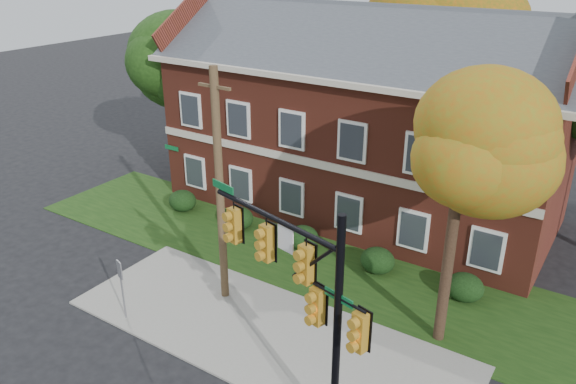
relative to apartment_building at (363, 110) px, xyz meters
The scene contains 15 objects.
ground 13.11m from the apartment_building, 80.50° to the right, with size 120.00×120.00×0.00m, color black.
sidewalk 12.18m from the apartment_building, 79.65° to the right, with size 14.00×5.00×0.08m, color gray.
grass_strip 8.01m from the apartment_building, 71.43° to the right, with size 30.00×6.00×0.04m, color #193811.
apartment_building is the anchor object (origin of this frame).
hedge_far_left 9.82m from the apartment_building, 143.11° to the right, with size 1.40×1.26×1.05m, color black.
hedge_left 7.73m from the apartment_building, 123.67° to the right, with size 1.40×1.26×1.05m, color black.
hedge_center 6.89m from the apartment_building, 90.00° to the right, with size 1.40×1.26×1.05m, color black.
hedge_right 7.73m from the apartment_building, 56.33° to the right, with size 1.40×1.26×1.05m, color black.
hedge_far_right 9.82m from the apartment_building, 36.89° to the right, with size 1.40×1.26×1.05m, color black.
tree_near_right 10.97m from the apartment_building, 48.23° to the right, with size 4.50×4.25×8.58m.
tree_left_rear 9.94m from the apartment_building, behind, with size 5.40×5.10×8.88m.
tree_far_rear 8.84m from the apartment_building, 80.29° to the left, with size 6.84×6.46×11.52m.
traffic_signal 14.01m from the apartment_building, 69.66° to the right, with size 5.72×1.58×6.54m.
utility_pole 9.99m from the apartment_building, 92.88° to the right, with size 1.34×0.30×8.60m.
sign_post 13.63m from the apartment_building, 101.05° to the right, with size 0.34×0.15×2.34m.
Camera 1 is at (9.14, -11.49, 12.00)m, focal length 35.00 mm.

